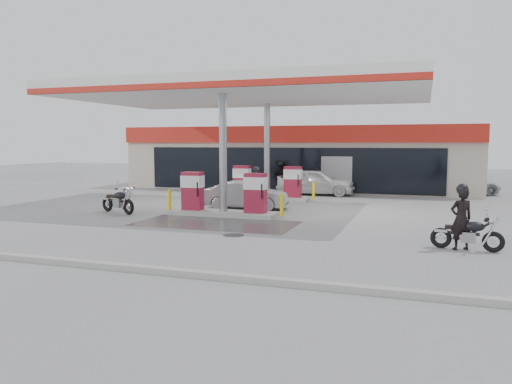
% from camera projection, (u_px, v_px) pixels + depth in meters
% --- Properties ---
extents(ground, '(90.00, 90.00, 0.00)m').
position_uv_depth(ground, '(203.00, 223.00, 18.75)').
color(ground, gray).
rests_on(ground, ground).
extents(wet_patch, '(6.00, 3.00, 0.00)m').
position_uv_depth(wet_patch, '(215.00, 223.00, 18.59)').
color(wet_patch, '#4C4C4F').
rests_on(wet_patch, ground).
extents(drain_cover, '(0.70, 0.70, 0.01)m').
position_uv_depth(drain_cover, '(234.00, 235.00, 16.23)').
color(drain_cover, '#38383A').
rests_on(drain_cover, ground).
extents(kerb, '(28.00, 0.25, 0.15)m').
position_uv_depth(kerb, '(83.00, 264.00, 12.15)').
color(kerb, gray).
rests_on(kerb, ground).
extents(store_building, '(22.00, 8.22, 4.00)m').
position_uv_depth(store_building, '(302.00, 157.00, 33.57)').
color(store_building, beige).
rests_on(store_building, ground).
extents(canopy, '(16.00, 10.02, 5.51)m').
position_uv_depth(canopy, '(248.00, 93.00, 22.94)').
color(canopy, silver).
rests_on(canopy, ground).
extents(pump_island_near, '(5.14, 1.30, 1.78)m').
position_uv_depth(pump_island_near, '(223.00, 198.00, 20.57)').
color(pump_island_near, '#9E9E99').
rests_on(pump_island_near, ground).
extents(pump_island_far, '(5.14, 1.30, 1.78)m').
position_uv_depth(pump_island_far, '(267.00, 186.00, 26.22)').
color(pump_island_far, '#9E9E99').
rests_on(pump_island_far, ground).
extents(main_motorcycle, '(1.95, 0.75, 1.00)m').
position_uv_depth(main_motorcycle, '(468.00, 235.00, 13.94)').
color(main_motorcycle, black).
rests_on(main_motorcycle, ground).
extents(biker_main, '(0.76, 0.66, 1.76)m').
position_uv_depth(biker_main, '(461.00, 219.00, 13.98)').
color(biker_main, black).
rests_on(biker_main, ground).
extents(parked_motorcycle, '(2.09, 1.14, 1.12)m').
position_uv_depth(parked_motorcycle, '(118.00, 202.00, 21.26)').
color(parked_motorcycle, black).
rests_on(parked_motorcycle, ground).
extents(sedan_white, '(4.54, 2.08, 1.51)m').
position_uv_depth(sedan_white, '(316.00, 182.00, 28.62)').
color(sedan_white, white).
rests_on(sedan_white, ground).
extents(attendant, '(0.74, 0.89, 1.69)m').
position_uv_depth(attendant, '(257.00, 182.00, 27.44)').
color(attendant, '#58585D').
rests_on(attendant, ground).
extents(hatchback_silver, '(3.98, 1.88, 1.26)m').
position_uv_depth(hatchback_silver, '(246.00, 195.00, 22.59)').
color(hatchback_silver, '#989CA0').
rests_on(hatchback_silver, ground).
extents(parked_car_left, '(4.71, 2.28, 1.32)m').
position_uv_depth(parked_car_left, '(194.00, 177.00, 33.82)').
color(parked_car_left, black).
rests_on(parked_car_left, ground).
extents(parked_car_right, '(4.45, 3.28, 1.13)m').
position_uv_depth(parked_car_right, '(464.00, 185.00, 28.70)').
color(parked_car_right, '#AEB1B7').
rests_on(parked_car_right, ground).
extents(biker_walking, '(1.12, 0.94, 1.79)m').
position_uv_depth(biker_walking, '(281.00, 178.00, 29.88)').
color(biker_walking, black).
rests_on(biker_walking, ground).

